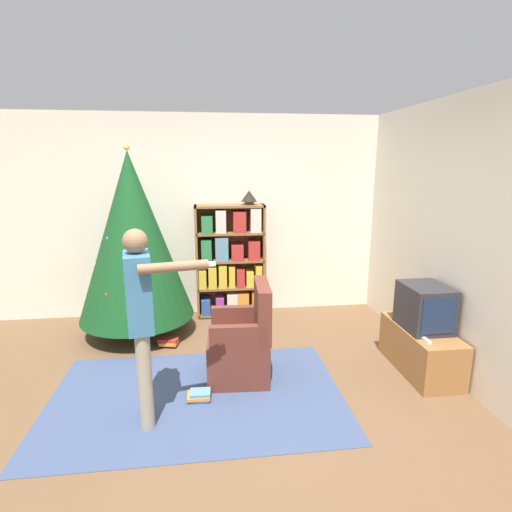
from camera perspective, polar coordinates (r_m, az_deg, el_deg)
ground_plane at (r=3.58m, az=-6.22°, el=-20.67°), size 14.00×14.00×0.00m
wall_back at (r=5.32m, az=-7.06°, el=5.59°), size 8.00×0.10×2.60m
wall_right at (r=3.84m, az=30.18°, el=1.02°), size 0.10×8.00×2.60m
area_rug at (r=3.73m, az=-8.42°, el=-19.16°), size 2.52×1.61×0.01m
bookshelf at (r=5.22m, az=-3.64°, el=-0.98°), size 0.89×0.28×1.47m
tv_stand at (r=4.30m, az=22.43°, el=-12.20°), size 0.42×0.93×0.44m
television at (r=4.14m, az=22.97°, el=-6.75°), size 0.39×0.48×0.43m
game_remote at (r=3.93m, az=23.10°, el=-10.99°), size 0.04×0.12×0.02m
christmas_tree at (r=4.75m, az=-17.17°, el=2.61°), size 1.31×1.31×2.19m
armchair at (r=3.83m, az=-1.97°, el=-12.61°), size 0.60×0.59×0.92m
standing_person at (r=3.11m, az=-16.06°, el=-7.79°), size 0.68×0.46×1.54m
table_lamp at (r=5.11m, az=-0.99°, el=8.48°), size 0.20×0.20×0.18m
book_pile_near_tree at (r=4.63m, az=-12.36°, el=-11.95°), size 0.23×0.17×0.09m
book_pile_by_chair at (r=3.66m, az=-8.07°, el=-19.14°), size 0.20×0.16×0.08m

